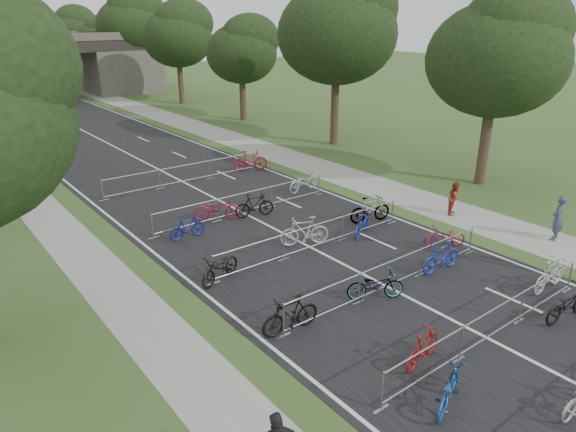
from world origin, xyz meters
name	(u,v)px	position (x,y,z in m)	size (l,w,h in m)	color
road	(62,120)	(0.00, 50.00, 0.01)	(11.00, 140.00, 0.01)	black
sidewalk_right	(146,110)	(8.00, 50.00, 0.01)	(3.00, 140.00, 0.01)	gray
lane_markings	(62,120)	(0.00, 50.00, 0.00)	(0.12, 140.00, 0.00)	silver
overpass_bridge	(17,67)	(0.00, 65.00, 3.53)	(31.00, 8.00, 7.05)	#484740
tree_right_0	(500,54)	(13.11, 15.93, 6.92)	(7.17, 7.17, 10.93)	#33261C
tree_right_1	(339,29)	(13.11, 27.93, 7.90)	(8.18, 8.18, 12.47)	#33261C
tree_right_2	(243,51)	(13.11, 39.93, 5.95)	(6.16, 6.16, 9.39)	#33261C
tree_right_3	(178,35)	(13.11, 51.93, 6.92)	(7.17, 7.17, 10.93)	#33261C
tree_right_4	(132,24)	(13.11, 63.93, 7.90)	(8.18, 8.18, 12.47)	#33261C
tree_right_5	(100,38)	(13.11, 75.93, 5.95)	(6.16, 6.16, 9.39)	#33261C
tree_right_6	(72,29)	(13.11, 87.93, 6.92)	(7.17, 7.17, 10.93)	#33261C
barrier_row_2	(493,324)	(0.00, 7.20, 0.55)	(9.70, 0.08, 1.10)	#93959A
barrier_row_3	(391,274)	(0.00, 11.00, 0.55)	(9.70, 0.08, 1.10)	#93959A
barrier_row_4	(314,237)	(0.00, 15.00, 0.55)	(9.70, 0.08, 1.10)	#93959A
barrier_row_5	(245,203)	(0.00, 20.00, 0.55)	(9.70, 0.08, 1.10)	#93959A
barrier_row_6	(185,174)	(0.00, 26.00, 0.55)	(9.70, 0.08, 1.10)	#93959A
bike_8	(448,389)	(-3.25, 6.35, 0.48)	(0.64, 1.84, 0.97)	navy
bike_9	(423,348)	(-2.44, 7.73, 0.51)	(0.48, 1.69, 1.02)	maroon
bike_10	(568,304)	(2.79, 6.42, 0.53)	(0.71, 2.03, 1.07)	black
bike_11	(550,275)	(4.14, 7.64, 0.58)	(0.54, 1.93, 1.16)	#B7B6BE
bike_12	(290,315)	(-4.30, 11.07, 0.58)	(0.54, 1.92, 1.15)	black
bike_13	(375,285)	(-0.94, 10.85, 0.50)	(0.66, 1.89, 0.99)	#93959A
bike_14	(442,257)	(2.44, 10.76, 0.57)	(0.54, 1.91, 1.15)	#1B3496
bike_15	(445,237)	(4.30, 11.97, 0.45)	(0.59, 1.70, 0.89)	maroon
bike_16	(220,268)	(-4.30, 15.03, 0.51)	(0.68, 1.95, 1.03)	black
bike_17	(304,231)	(-0.06, 15.55, 0.61)	(0.58, 2.04, 1.23)	#A5A5AC
bike_18	(361,225)	(2.53, 14.89, 0.45)	(0.60, 1.73, 0.91)	navy
bike_19	(370,210)	(3.89, 15.69, 0.60)	(0.57, 2.01, 1.21)	#93959A
bike_20	(187,228)	(-3.48, 19.08, 0.49)	(0.46, 1.62, 0.97)	navy
bike_21	(217,209)	(-1.41, 20.13, 0.55)	(0.74, 2.11, 1.11)	maroon
bike_22	(254,205)	(0.15, 19.43, 0.56)	(0.53, 1.87, 1.12)	black
bike_23	(303,182)	(4.30, 20.95, 0.52)	(0.69, 1.98, 1.04)	#93959A
bike_27	(250,161)	(4.30, 25.94, 0.62)	(0.58, 2.06, 1.24)	maroon
pedestrian_a	(558,218)	(8.54, 9.60, 0.96)	(0.70, 0.46, 1.92)	#393855
pedestrian_b	(455,198)	(7.74, 13.98, 0.78)	(0.76, 0.59, 1.56)	maroon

